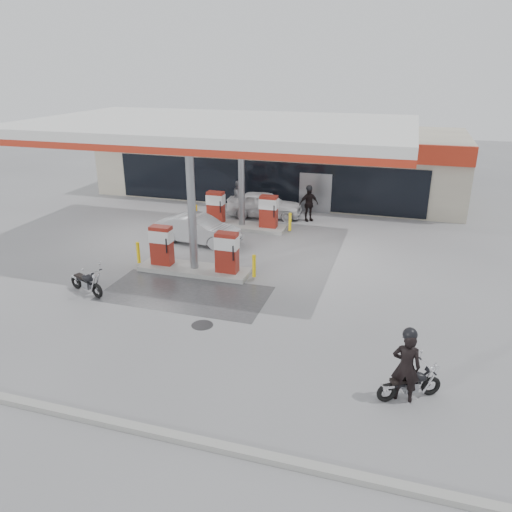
{
  "coord_description": "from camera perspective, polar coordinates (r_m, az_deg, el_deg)",
  "views": [
    {
      "loc": [
        7.75,
        -14.96,
        7.82
      ],
      "look_at": [
        2.76,
        1.41,
        1.2
      ],
      "focal_mm": 35.0,
      "sensor_mm": 36.0,
      "label": 1
    }
  ],
  "objects": [
    {
      "name": "canopy",
      "position": [
        21.57,
        -4.37,
        14.29
      ],
      "size": [
        16.0,
        10.02,
        5.51
      ],
      "color": "silver",
      "rests_on": "ground"
    },
    {
      "name": "ground",
      "position": [
        18.58,
        -9.48,
        -4.06
      ],
      "size": [
        90.0,
        90.0,
        0.0
      ],
      "primitive_type": "plane",
      "color": "gray",
      "rests_on": "ground"
    },
    {
      "name": "biker_walking",
      "position": [
        26.53,
        6.04,
        5.92
      ],
      "size": [
        1.12,
        0.98,
        1.82
      ],
      "primitive_type": "imported",
      "rotation": [
        0.0,
        0.0,
        0.63
      ],
      "color": "black",
      "rests_on": "ground"
    },
    {
      "name": "hatchback_silver",
      "position": [
        23.26,
        -6.6,
        3.05
      ],
      "size": [
        4.07,
        1.79,
        1.3
      ],
      "primitive_type": "imported",
      "rotation": [
        0.0,
        0.0,
        1.47
      ],
      "color": "#ACB0B4",
      "rests_on": "ground"
    },
    {
      "name": "pump_island_far",
      "position": [
        25.26,
        -1.63,
        4.78
      ],
      "size": [
        5.14,
        1.3,
        1.78
      ],
      "color": "#9E9E99",
      "rests_on": "ground"
    },
    {
      "name": "drain_cover",
      "position": [
        16.19,
        -6.16,
        -7.85
      ],
      "size": [
        0.7,
        0.7,
        0.01
      ],
      "primitive_type": "cylinder",
      "color": "#38383A",
      "rests_on": "ground"
    },
    {
      "name": "sedan_white",
      "position": [
        27.12,
        0.99,
        5.9
      ],
      "size": [
        4.23,
        2.07,
        1.39
      ],
      "primitive_type": "imported",
      "rotation": [
        0.0,
        0.0,
        1.68
      ],
      "color": "white",
      "rests_on": "ground"
    },
    {
      "name": "store_building",
      "position": [
        32.38,
        2.89,
        10.77
      ],
      "size": [
        22.0,
        8.22,
        4.0
      ],
      "color": "beige",
      "rests_on": "ground"
    },
    {
      "name": "wet_patch",
      "position": [
        18.37,
        -8.07,
        -4.27
      ],
      "size": [
        6.0,
        3.0,
        0.0
      ],
      "primitive_type": "cube",
      "color": "#4C4C4F",
      "rests_on": "ground"
    },
    {
      "name": "parked_car_left",
      "position": [
        32.28,
        -5.87,
        7.97
      ],
      "size": [
        3.88,
        2.35,
        1.05
      ],
      "primitive_type": "imported",
      "rotation": [
        0.0,
        0.0,
        1.31
      ],
      "color": "black",
      "rests_on": "ground"
    },
    {
      "name": "attendant",
      "position": [
        28.08,
        -1.95,
        6.84
      ],
      "size": [
        0.85,
        0.99,
        1.78
      ],
      "primitive_type": "imported",
      "rotation": [
        0.0,
        0.0,
        1.35
      ],
      "color": "#5A5A5F",
      "rests_on": "ground"
    },
    {
      "name": "pump_island_near",
      "position": [
        19.96,
        -7.1,
        0.1
      ],
      "size": [
        5.14,
        1.3,
        1.78
      ],
      "color": "#9E9E99",
      "rests_on": "ground"
    },
    {
      "name": "parked_car_right",
      "position": [
        29.55,
        10.19,
        6.59
      ],
      "size": [
        4.23,
        2.26,
        1.13
      ],
      "primitive_type": "imported",
      "rotation": [
        0.0,
        0.0,
        1.47
      ],
      "color": "black",
      "rests_on": "ground"
    },
    {
      "name": "main_motorcycle",
      "position": [
        13.31,
        17.24,
        -13.85
      ],
      "size": [
        1.56,
        0.99,
        0.89
      ],
      "rotation": [
        0.0,
        0.0,
        0.52
      ],
      "color": "black",
      "rests_on": "ground"
    },
    {
      "name": "kerb",
      "position": [
        13.54,
        -22.99,
        -15.68
      ],
      "size": [
        28.0,
        0.25,
        0.15
      ],
      "primitive_type": "cube",
      "color": "gray",
      "rests_on": "ground"
    },
    {
      "name": "biker_main",
      "position": [
        12.93,
        16.77,
        -12.02
      ],
      "size": [
        0.7,
        0.47,
        1.88
      ],
      "primitive_type": "imported",
      "rotation": [
        0.0,
        0.0,
        3.11
      ],
      "color": "black",
      "rests_on": "ground"
    },
    {
      "name": "parked_motorcycle",
      "position": [
        19.05,
        -18.78,
        -2.92
      ],
      "size": [
        1.76,
        0.96,
        0.94
      ],
      "rotation": [
        0.0,
        0.0,
        -0.37
      ],
      "color": "black",
      "rests_on": "ground"
    }
  ]
}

